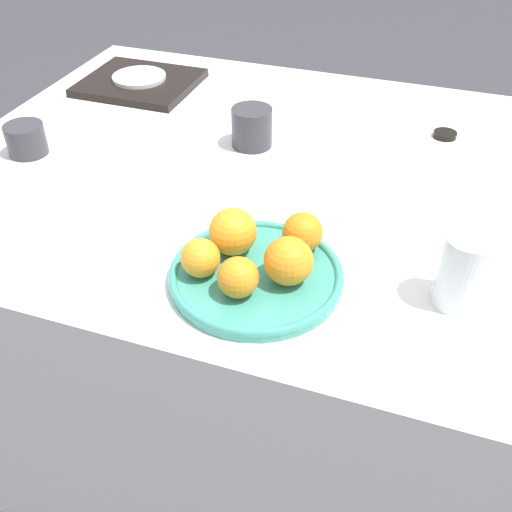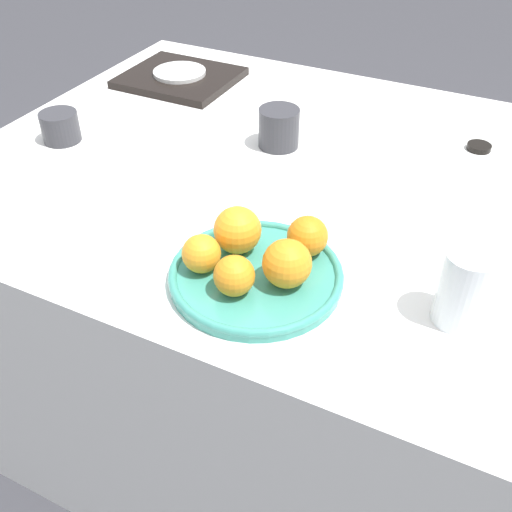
{
  "view_description": "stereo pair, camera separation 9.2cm",
  "coord_description": "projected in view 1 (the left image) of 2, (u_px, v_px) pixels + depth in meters",
  "views": [
    {
      "loc": [
        0.25,
        -1.03,
        1.37
      ],
      "look_at": [
        0.02,
        -0.35,
        0.79
      ],
      "focal_mm": 42.0,
      "sensor_mm": 36.0,
      "label": 1
    },
    {
      "loc": [
        0.34,
        -0.99,
        1.37
      ],
      "look_at": [
        0.02,
        -0.35,
        0.79
      ],
      "focal_mm": 42.0,
      "sensor_mm": 36.0,
      "label": 2
    }
  ],
  "objects": [
    {
      "name": "ground_plane",
      "position": [
        290.0,
        403.0,
        1.68
      ],
      "size": [
        12.0,
        12.0,
        0.0
      ],
      "primitive_type": "plane",
      "color": "#38383D"
    },
    {
      "name": "table",
      "position": [
        296.0,
        306.0,
        1.45
      ],
      "size": [
        1.48,
        1.06,
        0.74
      ],
      "color": "white",
      "rests_on": "ground_plane"
    },
    {
      "name": "fruit_platter",
      "position": [
        256.0,
        275.0,
        0.95
      ],
      "size": [
        0.28,
        0.28,
        0.02
      ],
      "color": "teal",
      "rests_on": "table"
    },
    {
      "name": "orange_0",
      "position": [
        238.0,
        277.0,
        0.89
      ],
      "size": [
        0.06,
        0.06,
        0.06
      ],
      "color": "orange",
      "rests_on": "fruit_platter"
    },
    {
      "name": "orange_1",
      "position": [
        289.0,
        261.0,
        0.91
      ],
      "size": [
        0.08,
        0.08,
        0.08
      ],
      "color": "orange",
      "rests_on": "fruit_platter"
    },
    {
      "name": "orange_2",
      "position": [
        201.0,
        258.0,
        0.92
      ],
      "size": [
        0.06,
        0.06,
        0.06
      ],
      "color": "orange",
      "rests_on": "fruit_platter"
    },
    {
      "name": "orange_3",
      "position": [
        233.0,
        232.0,
        0.96
      ],
      "size": [
        0.08,
        0.08,
        0.08
      ],
      "color": "orange",
      "rests_on": "fruit_platter"
    },
    {
      "name": "orange_4",
      "position": [
        303.0,
        232.0,
        0.97
      ],
      "size": [
        0.07,
        0.07,
        0.07
      ],
      "color": "orange",
      "rests_on": "fruit_platter"
    },
    {
      "name": "water_glass",
      "position": [
        463.0,
        271.0,
        0.88
      ],
      "size": [
        0.07,
        0.07,
        0.12
      ],
      "color": "silver",
      "rests_on": "table"
    },
    {
      "name": "serving_tray",
      "position": [
        140.0,
        83.0,
        1.55
      ],
      "size": [
        0.28,
        0.25,
        0.02
      ],
      "color": "black",
      "rests_on": "table"
    },
    {
      "name": "side_plate",
      "position": [
        139.0,
        77.0,
        1.54
      ],
      "size": [
        0.14,
        0.14,
        0.01
      ],
      "color": "silver",
      "rests_on": "serving_tray"
    },
    {
      "name": "cup_1",
      "position": [
        26.0,
        139.0,
        1.26
      ],
      "size": [
        0.08,
        0.08,
        0.07
      ],
      "color": "#333338",
      "rests_on": "table"
    },
    {
      "name": "cup_2",
      "position": [
        252.0,
        127.0,
        1.28
      ],
      "size": [
        0.09,
        0.09,
        0.08
      ],
      "color": "#333338",
      "rests_on": "table"
    },
    {
      "name": "napkin",
      "position": [
        44.0,
        197.0,
        1.14
      ],
      "size": [
        0.11,
        0.14,
        0.01
      ],
      "color": "white",
      "rests_on": "table"
    },
    {
      "name": "soy_dish",
      "position": [
        445.0,
        135.0,
        1.33
      ],
      "size": [
        0.05,
        0.05,
        0.01
      ],
      "color": "black",
      "rests_on": "table"
    }
  ]
}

